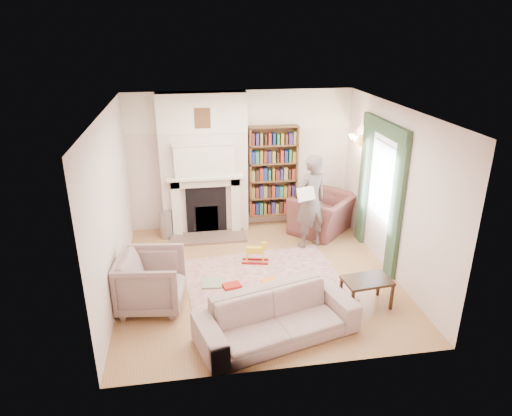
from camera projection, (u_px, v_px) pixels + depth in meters
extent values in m
plane|color=olive|center=(258.00, 276.00, 7.73)|extent=(4.50, 4.50, 0.00)
plane|color=white|center=(259.00, 110.00, 6.68)|extent=(4.50, 4.50, 0.00)
plane|color=white|center=(241.00, 160.00, 9.26)|extent=(4.50, 0.00, 4.50)
plane|color=white|center=(291.00, 269.00, 5.14)|extent=(4.50, 0.00, 4.50)
plane|color=white|center=(112.00, 207.00, 6.88)|extent=(0.00, 4.50, 4.50)
plane|color=white|center=(393.00, 192.00, 7.53)|extent=(0.00, 4.50, 4.50)
cube|color=white|center=(204.00, 164.00, 9.00)|extent=(1.70, 0.35, 2.80)
cube|color=silver|center=(205.00, 178.00, 8.80)|extent=(1.47, 0.24, 0.05)
cube|color=black|center=(206.00, 210.00, 9.15)|extent=(0.80, 0.06, 0.96)
cube|color=silver|center=(204.00, 161.00, 8.69)|extent=(1.15, 0.18, 0.62)
cube|color=brown|center=(273.00, 171.00, 9.32)|extent=(1.00, 0.24, 1.85)
cube|color=silver|center=(382.00, 181.00, 7.88)|extent=(0.02, 0.90, 1.30)
cube|color=#2D452C|center=(396.00, 210.00, 7.32)|extent=(0.07, 0.32, 2.40)
cube|color=#2D452C|center=(364.00, 182.00, 8.61)|extent=(0.07, 0.32, 2.40)
cube|color=#2D452C|center=(385.00, 128.00, 7.52)|extent=(0.09, 1.70, 0.24)
cube|color=beige|center=(264.00, 279.00, 7.63)|extent=(2.73, 2.20, 0.01)
imported|color=#482627|center=(323.00, 214.00, 9.27)|extent=(1.59, 1.59, 0.78)
imported|color=gray|center=(152.00, 281.00, 6.76)|extent=(1.05, 1.03, 0.86)
imported|color=#BAAA99|center=(277.00, 317.00, 6.12)|extent=(2.31, 1.39, 0.63)
imported|color=#5A4D48|center=(311.00, 202.00, 8.46)|extent=(0.77, 0.63, 1.81)
cube|color=white|center=(306.00, 194.00, 8.17)|extent=(0.38, 0.22, 0.24)
cylinder|color=#96989D|center=(166.00, 225.00, 9.04)|extent=(0.24, 0.24, 0.55)
cube|color=#E4C150|center=(212.00, 283.00, 7.47)|extent=(0.36, 0.36, 0.03)
cube|color=#AE1C13|center=(232.00, 286.00, 7.38)|extent=(0.32, 0.24, 0.05)
cube|color=red|center=(269.00, 281.00, 7.55)|extent=(0.28, 0.24, 0.02)
cube|color=red|center=(276.00, 292.00, 7.23)|extent=(0.30, 0.27, 0.02)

